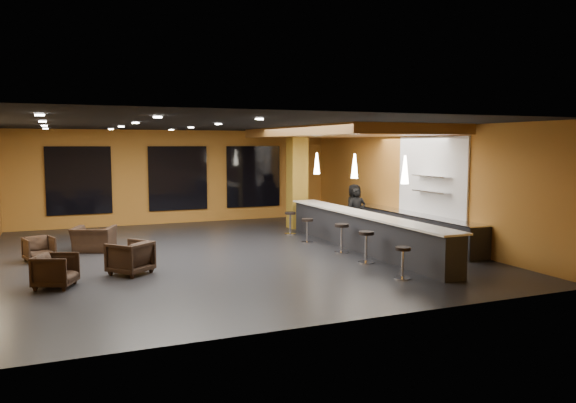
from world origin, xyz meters
name	(u,v)px	position (x,y,z in m)	size (l,w,h in m)	color
floor	(228,255)	(0.00, 0.00, -0.05)	(12.00, 13.00, 0.10)	black
ceiling	(226,123)	(0.00, 0.00, 3.55)	(12.00, 13.00, 0.10)	black
wall_back	(177,177)	(0.00, 6.55, 1.75)	(12.00, 0.10, 3.50)	#A26624
wall_front	(342,219)	(0.00, -6.55, 1.75)	(12.00, 0.10, 3.50)	#A26624
wall_right	(414,184)	(6.05, 0.00, 1.75)	(0.10, 13.00, 3.50)	#A26624
wood_soffit	(341,132)	(4.00, 1.00, 3.36)	(3.60, 8.00, 0.28)	brown
window_left	(79,181)	(-3.50, 6.44, 1.70)	(2.20, 0.06, 2.40)	black
window_center	(178,178)	(0.00, 6.44, 1.70)	(2.20, 0.06, 2.40)	black
window_right	(253,176)	(3.00, 6.44, 1.70)	(2.20, 0.06, 2.40)	black
tile_backsplash	(431,177)	(5.96, -1.00, 2.00)	(0.06, 3.20, 2.40)	white
bar_counter	(363,232)	(3.65, -1.00, 0.50)	(0.60, 8.00, 1.00)	black
bar_top	(363,214)	(3.65, -1.00, 1.02)	(0.78, 8.10, 0.05)	white
prep_counter	(411,228)	(5.65, -0.50, 0.43)	(0.70, 6.00, 0.86)	black
prep_top	(412,213)	(5.65, -0.50, 0.89)	(0.72, 6.00, 0.03)	silver
wall_shelf_lower	(431,192)	(5.82, -1.20, 1.60)	(0.30, 1.50, 0.03)	silver
wall_shelf_upper	(432,176)	(5.82, -1.20, 2.05)	(0.30, 1.50, 0.03)	silver
column	(297,179)	(3.65, 3.60, 1.75)	(0.60, 0.60, 3.50)	olive
pendant_0	(405,170)	(3.65, -3.00, 2.35)	(0.20, 0.20, 0.70)	white
pendant_1	(355,166)	(3.65, -0.50, 2.35)	(0.20, 0.20, 0.70)	white
pendant_2	(317,163)	(3.65, 2.00, 2.35)	(0.20, 0.20, 0.70)	white
staff_a	(357,212)	(4.74, 1.24, 0.78)	(0.57, 0.37, 1.55)	black
staff_b	(356,209)	(5.16, 2.01, 0.76)	(0.74, 0.58, 1.53)	black
staff_c	(354,207)	(5.25, 2.31, 0.80)	(0.78, 0.51, 1.60)	black
armchair_a	(56,271)	(-4.36, -2.16, 0.35)	(0.75, 0.77, 0.70)	black
armchair_b	(130,258)	(-2.77, -1.51, 0.38)	(0.82, 0.84, 0.77)	black
armchair_c	(39,249)	(-4.73, 0.84, 0.32)	(0.68, 0.70, 0.63)	black
armchair_d	(94,239)	(-3.36, 1.70, 0.35)	(1.06, 0.93, 0.69)	black
bar_stool_0	(403,259)	(2.73, -4.33, 0.46)	(0.36, 0.36, 0.72)	silver
bar_stool_1	(366,243)	(2.85, -2.56, 0.51)	(0.41, 0.41, 0.80)	silver
bar_stool_2	(342,234)	(2.92, -1.13, 0.51)	(0.40, 0.40, 0.80)	silver
bar_stool_3	(307,227)	(2.73, 0.71, 0.47)	(0.37, 0.37, 0.73)	silver
bar_stool_4	(290,220)	(2.85, 2.34, 0.48)	(0.38, 0.38, 0.74)	silver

